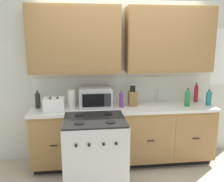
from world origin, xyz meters
TOP-DOWN VIEW (x-y plane):
  - ground_plane at (0.00, 0.00)m, footprint 8.00×8.00m
  - wall_unit at (0.00, 0.50)m, footprint 3.90×0.40m
  - counter_run at (0.00, 0.30)m, footprint 2.73×0.64m
  - stove_range at (-0.47, -0.33)m, footprint 0.76×0.68m
  - microwave at (-0.42, 0.36)m, footprint 0.48×0.37m
  - toaster at (-1.00, 0.18)m, footprint 0.28×0.18m
  - knife_block at (0.14, 0.34)m, footprint 0.11×0.14m
  - sink_faucet at (0.57, 0.51)m, footprint 0.02×0.02m
  - paper_towel_roll at (-0.77, 0.37)m, footprint 0.12×0.12m
  - bottle_violet at (-0.04, 0.28)m, footprint 0.06×0.06m
  - bottle_red at (1.19, 0.45)m, footprint 0.06×0.06m
  - bottle_teal at (1.30, 0.24)m, footprint 0.08×0.08m
  - bottle_green at (0.94, 0.21)m, footprint 0.08×0.08m
  - bottle_dark at (-1.26, 0.38)m, footprint 0.07×0.07m

SIDE VIEW (x-z plane):
  - ground_plane at x=0.00m, z-range 0.00..0.00m
  - counter_run at x=0.00m, z-range 0.01..0.91m
  - stove_range at x=-0.47m, z-range 0.00..0.95m
  - toaster at x=-1.00m, z-range 0.90..1.09m
  - sink_faucet at x=0.57m, z-range 0.90..1.10m
  - knife_block at x=0.14m, z-range 0.86..1.17m
  - bottle_teal at x=1.30m, z-range 0.90..1.14m
  - bottle_dark at x=-1.26m, z-range 0.90..1.16m
  - bottle_violet at x=-0.04m, z-range 0.90..1.16m
  - paper_towel_roll at x=-0.77m, z-range 0.90..1.16m
  - bottle_green at x=0.94m, z-range 0.90..1.17m
  - microwave at x=-0.42m, z-range 0.90..1.18m
  - bottle_red at x=1.19m, z-range 0.90..1.21m
  - wall_unit at x=0.00m, z-range 0.41..2.87m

